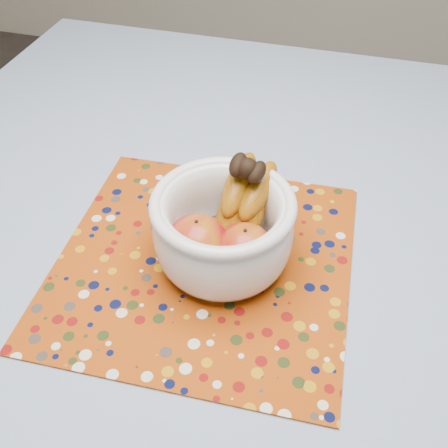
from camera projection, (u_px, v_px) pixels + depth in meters
The scene contains 4 objects.
table at pixel (231, 257), 0.92m from camera, with size 1.20×1.20×0.75m.
tablecloth at pixel (231, 224), 0.87m from camera, with size 1.32×1.32×0.01m, color slate.
placemat at pixel (204, 261), 0.80m from camera, with size 0.44×0.44×0.00m, color #8E3607.
fruit_bowl at pixel (229, 223), 0.75m from camera, with size 0.20×0.22×0.17m.
Camera 1 is at (0.16, -0.60, 1.36)m, focal length 42.00 mm.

